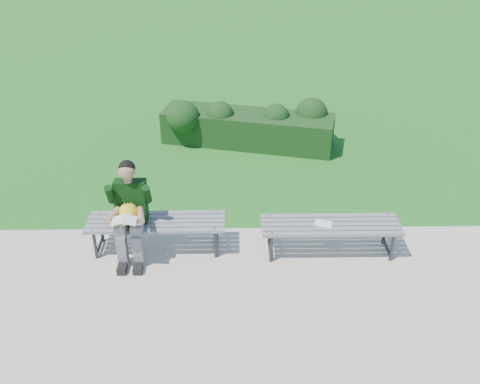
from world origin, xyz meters
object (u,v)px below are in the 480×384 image
Objects in this scene: seated_boy at (130,209)px; paper_sheet at (323,224)px; bench_right at (331,227)px; bench_left at (156,224)px; hedge at (247,125)px.

paper_sheet is (2.48, -0.01, -0.24)m from seated_boy.
bench_right is at bearing -0.28° from seated_boy.
seated_boy reaches higher than bench_left.
seated_boy is (-0.30, -0.09, 0.30)m from bench_left.
paper_sheet is at bearing 180.00° from bench_right.
hedge is 1.81× the size of bench_right.
hedge reaches higher than bench_left.
paper_sheet is (-0.10, 0.00, 0.06)m from bench_right.
bench_right is 1.37× the size of seated_boy.
hedge is at bearing 69.07° from bench_left.
bench_left is at bearing 17.50° from seated_boy.
bench_left is at bearing 177.19° from paper_sheet.
bench_left is 0.43m from seated_boy.
paper_sheet is (2.18, -0.11, 0.06)m from bench_left.
paper_sheet is at bearing -0.29° from seated_boy.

